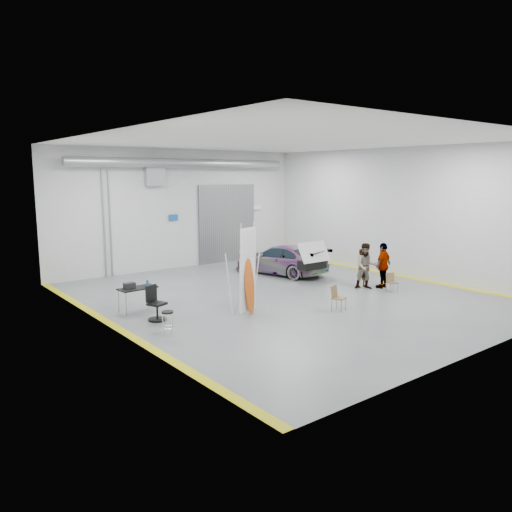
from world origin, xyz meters
TOP-DOWN VIEW (x-y plane):
  - ground at (0.00, 0.00)m, footprint 16.00×16.00m
  - room_shell at (0.24, 2.22)m, footprint 14.02×16.18m
  - sedan_car at (2.85, 3.49)m, footprint 2.98×5.10m
  - person_a at (3.68, -0.86)m, footprint 0.63×0.44m
  - person_b at (3.55, -1.15)m, footprint 1.19×1.15m
  - person_c at (4.26, -1.47)m, footprint 1.19×0.67m
  - surfboard_display at (-2.72, -1.21)m, footprint 0.86×0.44m
  - folding_chair_near at (0.11, -2.80)m, footprint 0.52×0.55m
  - folding_chair_far at (3.92, -2.21)m, footprint 0.47×0.50m
  - shop_stool at (-5.91, -1.50)m, footprint 0.37×0.37m
  - work_table at (-5.52, 1.57)m, footprint 1.36×0.75m
  - office_chair at (-5.48, 0.11)m, footprint 0.65×0.68m
  - trunk_lid at (2.85, 1.35)m, footprint 1.62×0.98m

SIDE VIEW (x-z plane):
  - ground at x=0.00m, z-range 0.00..0.00m
  - folding_chair_far at x=3.92m, z-range -0.15..0.63m
  - folding_chair_near at x=0.11m, z-range -0.17..0.72m
  - shop_stool at x=-5.91m, z-range 0.00..0.72m
  - office_chair at x=-5.48m, z-range -0.07..1.07m
  - sedan_car at x=2.85m, z-range 0.00..1.39m
  - person_a at x=3.68m, z-range 0.00..1.65m
  - work_table at x=-5.52m, z-range 0.29..1.37m
  - person_b at x=3.55m, z-range 0.00..1.93m
  - person_c at x=4.26m, z-range 0.00..1.93m
  - surfboard_display at x=-2.72m, z-range -0.30..2.87m
  - trunk_lid at x=2.85m, z-range 1.39..1.43m
  - room_shell at x=0.24m, z-range 1.07..7.08m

